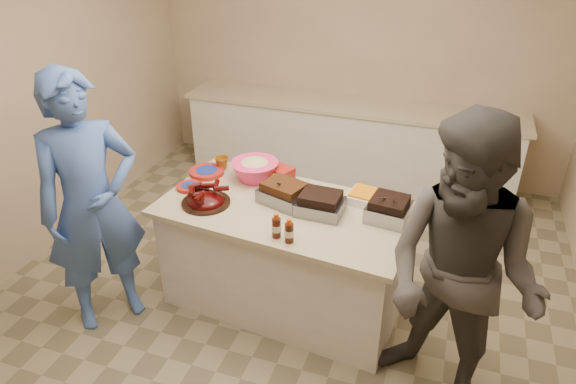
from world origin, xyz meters
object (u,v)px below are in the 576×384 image
(guest_blue, at_px, (115,312))
(roasting_pan, at_px, (388,219))
(island, at_px, (286,300))
(mustard_bottle, at_px, (274,187))
(rib_platter, at_px, (206,203))
(coleslaw_bowl, at_px, (255,179))
(bbq_bottle_a, at_px, (277,237))
(bbq_bottle_b, at_px, (289,242))
(plastic_cup, at_px, (222,169))

(guest_blue, bearing_deg, roasting_pan, -32.99)
(island, xyz_separation_m, mustard_bottle, (-0.19, 0.26, 0.85))
(rib_platter, xyz_separation_m, roasting_pan, (1.27, 0.22, 0.00))
(coleslaw_bowl, height_order, bbq_bottle_a, coleslaw_bowl)
(bbq_bottle_b, distance_m, mustard_bottle, 0.74)
(bbq_bottle_a, distance_m, mustard_bottle, 0.68)
(bbq_bottle_b, xyz_separation_m, plastic_cup, (-0.85, 0.81, 0.00))
(coleslaw_bowl, bearing_deg, bbq_bottle_a, -58.16)
(rib_platter, bearing_deg, bbq_bottle_a, -20.67)
(roasting_pan, bearing_deg, plastic_cup, 174.12)
(bbq_bottle_a, xyz_separation_m, plastic_cup, (-0.75, 0.78, 0.00))
(bbq_bottle_a, xyz_separation_m, guest_blue, (-1.26, -0.19, -0.85))
(island, height_order, coleslaw_bowl, coleslaw_bowl)
(roasting_pan, xyz_separation_m, guest_blue, (-1.91, -0.64, -0.85))
(guest_blue, bearing_deg, island, -26.72)
(rib_platter, distance_m, bbq_bottle_a, 0.67)
(island, distance_m, coleslaw_bowl, 0.98)
(plastic_cup, bearing_deg, coleslaw_bowl, -14.62)
(roasting_pan, xyz_separation_m, plastic_cup, (-1.40, 0.33, 0.00))
(island, height_order, bbq_bottle_a, bbq_bottle_a)
(island, bearing_deg, rib_platter, -161.04)
(bbq_bottle_a, distance_m, bbq_bottle_b, 0.10)
(roasting_pan, xyz_separation_m, mustard_bottle, (-0.90, 0.18, 0.00))
(island, relative_size, roasting_pan, 6.53)
(bbq_bottle_a, bearing_deg, bbq_bottle_b, -15.47)
(coleslaw_bowl, bearing_deg, plastic_cup, 165.38)
(roasting_pan, height_order, guest_blue, roasting_pan)
(coleslaw_bowl, xyz_separation_m, bbq_bottle_a, (0.43, -0.70, 0.00))
(plastic_cup, relative_size, guest_blue, 0.06)
(guest_blue, bearing_deg, rib_platter, -18.08)
(rib_platter, bearing_deg, guest_blue, -146.64)
(coleslaw_bowl, distance_m, plastic_cup, 0.33)
(roasting_pan, height_order, coleslaw_bowl, coleslaw_bowl)
(bbq_bottle_a, bearing_deg, island, 99.92)
(plastic_cup, height_order, guest_blue, plastic_cup)
(bbq_bottle_b, relative_size, mustard_bottle, 1.45)
(roasting_pan, distance_m, guest_blue, 2.19)
(bbq_bottle_a, relative_size, guest_blue, 0.09)
(mustard_bottle, relative_size, guest_blue, 0.06)
(rib_platter, relative_size, coleslaw_bowl, 0.95)
(coleslaw_bowl, xyz_separation_m, bbq_bottle_b, (0.53, -0.72, 0.00))
(mustard_bottle, distance_m, guest_blue, 1.55)
(mustard_bottle, xyz_separation_m, plastic_cup, (-0.50, 0.15, 0.00))
(rib_platter, distance_m, coleslaw_bowl, 0.50)
(plastic_cup, bearing_deg, rib_platter, -76.67)
(bbq_bottle_a, relative_size, plastic_cup, 1.58)
(island, bearing_deg, bbq_bottle_b, -62.13)
(island, xyz_separation_m, bbq_bottle_a, (0.06, -0.37, 0.85))
(bbq_bottle_b, xyz_separation_m, mustard_bottle, (-0.35, 0.65, 0.00))
(island, xyz_separation_m, roasting_pan, (0.71, 0.08, 0.85))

